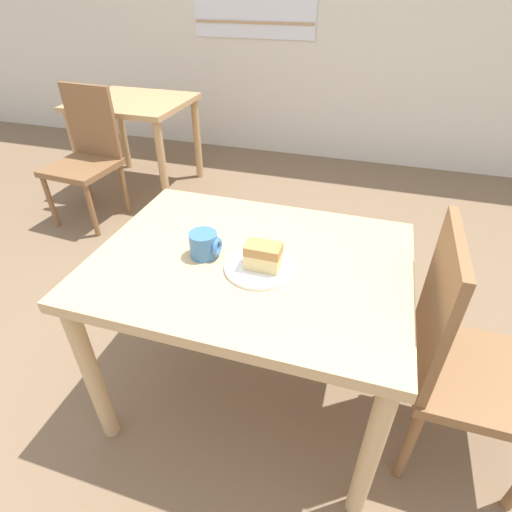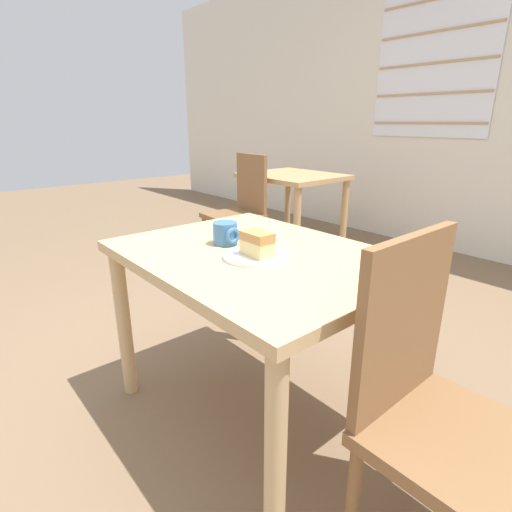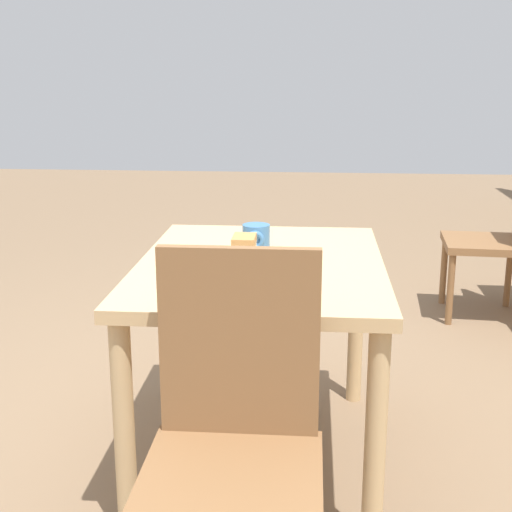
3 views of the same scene
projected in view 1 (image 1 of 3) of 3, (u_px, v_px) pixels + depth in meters
ground_plane at (214, 413)px, 1.67m from camera, size 14.00×14.00×0.00m
dining_table_near at (251, 281)px, 1.41m from camera, size 1.06×0.80×0.72m
dining_table_far at (135, 116)px, 3.14m from camera, size 0.84×0.73×0.72m
chair_near_window at (461, 356)px, 1.31m from camera, size 0.42×0.42×0.91m
chair_far_corner at (86, 153)px, 2.78m from camera, size 0.45×0.45×0.91m
plate at (260, 267)px, 1.30m from camera, size 0.23×0.23×0.01m
cake_slice at (263, 256)px, 1.27m from camera, size 0.11×0.07×0.08m
coffee_mug at (205, 245)px, 1.34m from camera, size 0.10×0.10×0.09m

